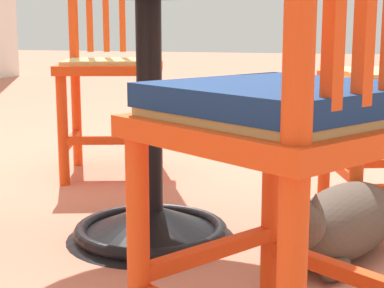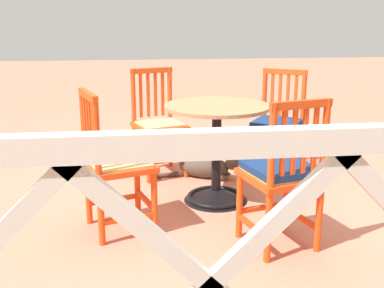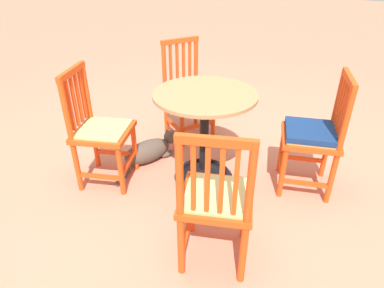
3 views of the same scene
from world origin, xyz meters
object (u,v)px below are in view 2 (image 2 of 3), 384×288
at_px(orange_chair_tucked_in, 158,125).
at_px(cafe_table, 216,164).
at_px(orange_chair_by_planter, 282,175).
at_px(orange_chair_near_fence, 115,166).
at_px(orange_chair_facing_out, 277,127).
at_px(tabby_cat, 208,167).

bearing_deg(orange_chair_tucked_in, cafe_table, 119.33).
xyz_separation_m(cafe_table, orange_chair_by_planter, (-0.25, 0.76, 0.16)).
distance_m(orange_chair_near_fence, orange_chair_facing_out, 1.59).
height_order(orange_chair_by_planter, orange_chair_facing_out, same).
distance_m(cafe_table, orange_chair_facing_out, 0.77).
bearing_deg(orange_chair_facing_out, orange_chair_by_planter, 74.03).
xyz_separation_m(orange_chair_near_fence, orange_chair_by_planter, (-0.98, 0.34, 0.01)).
relative_size(orange_chair_facing_out, tabby_cat, 1.24).
xyz_separation_m(orange_chair_tucked_in, orange_chair_by_planter, (-0.64, 1.45, 0.01)).
bearing_deg(orange_chair_near_fence, cafe_table, -150.10).
bearing_deg(orange_chair_tucked_in, tabby_cat, 157.52).
relative_size(orange_chair_tucked_in, tabby_cat, 1.24).
distance_m(orange_chair_tucked_in, tabby_cat, 0.56).
relative_size(orange_chair_near_fence, orange_chair_by_planter, 1.00).
height_order(orange_chair_near_fence, orange_chair_facing_out, same).
relative_size(cafe_table, orange_chair_by_planter, 0.83).
bearing_deg(orange_chair_facing_out, orange_chair_tucked_in, -13.10).
distance_m(orange_chair_by_planter, tabby_cat, 1.35).
xyz_separation_m(orange_chair_tucked_in, tabby_cat, (-0.41, 0.17, -0.34)).
bearing_deg(orange_chair_tucked_in, orange_chair_by_planter, 113.86).
height_order(orange_chair_tucked_in, orange_chair_facing_out, same).
height_order(orange_chair_by_planter, tabby_cat, orange_chair_by_planter).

